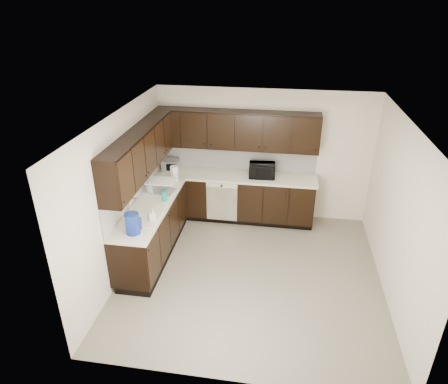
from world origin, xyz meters
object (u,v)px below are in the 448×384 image
object	(u,v)px
sink	(144,217)
storage_bin	(161,186)
toaster_oven	(171,165)
blue_pitcher	(132,224)
microwave	(262,170)

from	to	relation	value
sink	storage_bin	world-z (taller)	sink
toaster_oven	storage_bin	bearing A→B (deg)	-95.69
blue_pitcher	storage_bin	bearing A→B (deg)	111.09
microwave	storage_bin	distance (m)	1.86
microwave	blue_pitcher	distance (m)	2.78
storage_bin	blue_pitcher	bearing A→B (deg)	-89.58
toaster_oven	blue_pitcher	size ratio (longest dim) A/B	1.09
microwave	toaster_oven	distance (m)	1.76
toaster_oven	microwave	bearing A→B (deg)	-13.48
sink	microwave	world-z (taller)	same
microwave	toaster_oven	size ratio (longest dim) A/B	1.40
blue_pitcher	sink	bearing A→B (deg)	114.19
storage_bin	sink	bearing A→B (deg)	-91.57
microwave	toaster_oven	world-z (taller)	microwave
storage_bin	blue_pitcher	distance (m)	1.39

